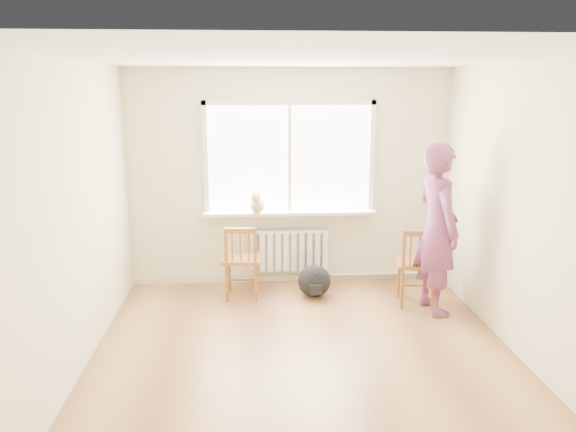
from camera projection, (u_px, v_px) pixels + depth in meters
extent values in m
plane|color=#A87845|center=(306.00, 363.00, 5.14)|extent=(4.50, 4.50, 0.00)
plane|color=white|center=(308.00, 57.00, 4.53)|extent=(4.50, 4.50, 0.00)
cube|color=beige|center=(289.00, 178.00, 7.02)|extent=(4.00, 0.01, 2.70)
cube|color=white|center=(289.00, 158.00, 6.95)|extent=(2.00, 0.02, 1.30)
cube|color=white|center=(289.00, 103.00, 6.77)|extent=(2.12, 0.05, 0.06)
cube|color=white|center=(206.00, 159.00, 6.86)|extent=(0.06, 0.05, 1.42)
cube|color=white|center=(372.00, 158.00, 6.99)|extent=(0.06, 0.05, 1.42)
cube|color=white|center=(289.00, 159.00, 6.93)|extent=(0.04, 0.05, 1.30)
cube|color=white|center=(290.00, 213.00, 7.01)|extent=(2.15, 0.22, 0.04)
cube|color=white|center=(289.00, 250.00, 7.18)|extent=(1.00, 0.02, 0.55)
cube|color=white|center=(290.00, 251.00, 7.13)|extent=(1.00, 0.10, 0.51)
cube|color=white|center=(290.00, 231.00, 7.07)|extent=(1.00, 0.12, 0.03)
cylinder|color=silver|center=(385.00, 274.00, 7.33)|extent=(1.40, 0.04, 0.04)
cube|color=beige|center=(289.00, 278.00, 7.30)|extent=(4.00, 0.03, 0.08)
cube|color=#995A2C|center=(242.00, 259.00, 6.66)|extent=(0.46, 0.44, 0.04)
cylinder|color=#995A2C|center=(257.00, 273.00, 6.88)|extent=(0.04, 0.04, 0.47)
cylinder|color=#995A2C|center=(229.00, 273.00, 6.88)|extent=(0.04, 0.04, 0.47)
cylinder|color=#995A2C|center=(256.00, 282.00, 6.55)|extent=(0.04, 0.04, 0.47)
cylinder|color=#995A2C|center=(227.00, 282.00, 6.55)|extent=(0.04, 0.04, 0.47)
cylinder|color=#995A2C|center=(255.00, 265.00, 6.50)|extent=(0.04, 0.04, 0.89)
cylinder|color=#995A2C|center=(226.00, 265.00, 6.50)|extent=(0.04, 0.04, 0.89)
cube|color=#995A2C|center=(240.00, 231.00, 6.41)|extent=(0.36, 0.06, 0.06)
cylinder|color=#995A2C|center=(249.00, 246.00, 6.45)|extent=(0.02, 0.02, 0.36)
cylinder|color=#995A2C|center=(240.00, 247.00, 6.45)|extent=(0.02, 0.02, 0.36)
cylinder|color=#995A2C|center=(232.00, 247.00, 6.45)|extent=(0.02, 0.02, 0.36)
cube|color=#995A2C|center=(416.00, 263.00, 6.45)|extent=(0.51, 0.50, 0.04)
cylinder|color=#995A2C|center=(428.00, 279.00, 6.66)|extent=(0.04, 0.04, 0.49)
cylinder|color=#995A2C|center=(399.00, 278.00, 6.69)|extent=(0.04, 0.04, 0.49)
cylinder|color=#995A2C|center=(433.00, 289.00, 6.33)|extent=(0.04, 0.04, 0.49)
cylinder|color=#995A2C|center=(402.00, 288.00, 6.36)|extent=(0.04, 0.04, 0.49)
cylinder|color=#995A2C|center=(434.00, 271.00, 6.28)|extent=(0.04, 0.04, 0.92)
cylinder|color=#995A2C|center=(403.00, 270.00, 6.31)|extent=(0.04, 0.04, 0.92)
cube|color=#995A2C|center=(420.00, 233.00, 6.20)|extent=(0.37, 0.09, 0.06)
cylinder|color=#995A2C|center=(428.00, 251.00, 6.23)|extent=(0.02, 0.02, 0.37)
cylinder|color=#995A2C|center=(419.00, 250.00, 6.24)|extent=(0.02, 0.02, 0.37)
cylinder|color=#995A2C|center=(411.00, 250.00, 6.25)|extent=(0.02, 0.02, 0.37)
imported|color=#CE4466|center=(437.00, 229.00, 6.14)|extent=(0.56, 0.75, 1.89)
ellipsoid|color=beige|center=(257.00, 204.00, 6.89)|extent=(0.24, 0.32, 0.22)
sphere|color=beige|center=(256.00, 198.00, 6.72)|extent=(0.12, 0.12, 0.12)
cone|color=beige|center=(253.00, 193.00, 6.71)|extent=(0.04, 0.04, 0.05)
cone|color=beige|center=(259.00, 193.00, 6.71)|extent=(0.04, 0.04, 0.05)
cylinder|color=beige|center=(259.00, 207.00, 7.05)|extent=(0.05, 0.20, 0.03)
cylinder|color=beige|center=(254.00, 210.00, 6.79)|extent=(0.03, 0.03, 0.11)
cylinder|color=beige|center=(259.00, 210.00, 6.79)|extent=(0.03, 0.03, 0.11)
ellipsoid|color=black|center=(314.00, 281.00, 6.71)|extent=(0.42, 0.33, 0.39)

